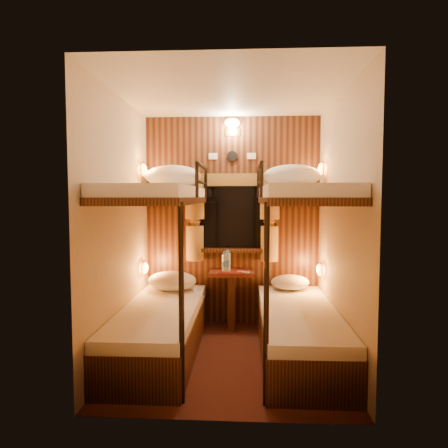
# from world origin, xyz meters

# --- Properties ---
(floor) EXTENTS (2.10, 2.10, 0.00)m
(floor) POSITION_xyz_m (0.00, 0.00, 0.00)
(floor) COLOR #38180F
(floor) RESTS_ON ground
(ceiling) EXTENTS (2.10, 2.10, 0.00)m
(ceiling) POSITION_xyz_m (0.00, 0.00, 2.40)
(ceiling) COLOR silver
(ceiling) RESTS_ON wall_back
(wall_back) EXTENTS (2.40, 0.00, 2.40)m
(wall_back) POSITION_xyz_m (0.00, 1.05, 1.20)
(wall_back) COLOR #C6B293
(wall_back) RESTS_ON floor
(wall_front) EXTENTS (2.40, 0.00, 2.40)m
(wall_front) POSITION_xyz_m (0.00, -1.05, 1.20)
(wall_front) COLOR #C6B293
(wall_front) RESTS_ON floor
(wall_left) EXTENTS (0.00, 2.40, 2.40)m
(wall_left) POSITION_xyz_m (-1.00, 0.00, 1.20)
(wall_left) COLOR #C6B293
(wall_left) RESTS_ON floor
(wall_right) EXTENTS (0.00, 2.40, 2.40)m
(wall_right) POSITION_xyz_m (1.00, 0.00, 1.20)
(wall_right) COLOR #C6B293
(wall_right) RESTS_ON floor
(back_panel) EXTENTS (2.00, 0.03, 2.40)m
(back_panel) POSITION_xyz_m (0.00, 1.04, 1.20)
(back_panel) COLOR black
(back_panel) RESTS_ON floor
(bunk_left) EXTENTS (0.72, 1.90, 1.82)m
(bunk_left) POSITION_xyz_m (-0.65, 0.07, 0.56)
(bunk_left) COLOR black
(bunk_left) RESTS_ON floor
(bunk_right) EXTENTS (0.72, 1.90, 1.82)m
(bunk_right) POSITION_xyz_m (0.65, 0.07, 0.56)
(bunk_right) COLOR black
(bunk_right) RESTS_ON floor
(window) EXTENTS (1.00, 0.12, 0.79)m
(window) POSITION_xyz_m (0.00, 1.00, 1.18)
(window) COLOR black
(window) RESTS_ON back_panel
(curtains) EXTENTS (1.10, 0.22, 1.00)m
(curtains) POSITION_xyz_m (0.00, 0.97, 1.26)
(curtains) COLOR olive
(curtains) RESTS_ON back_panel
(back_fixtures) EXTENTS (0.54, 0.09, 0.48)m
(back_fixtures) POSITION_xyz_m (0.00, 1.00, 2.25)
(back_fixtures) COLOR black
(back_fixtures) RESTS_ON back_panel
(reading_lamps) EXTENTS (2.00, 0.20, 1.25)m
(reading_lamps) POSITION_xyz_m (-0.00, 0.70, 1.24)
(reading_lamps) COLOR orange
(reading_lamps) RESTS_ON wall_left
(table) EXTENTS (0.50, 0.34, 0.66)m
(table) POSITION_xyz_m (0.00, 0.85, 0.41)
(table) COLOR #4F2312
(table) RESTS_ON floor
(bottle_left) EXTENTS (0.07, 0.07, 0.23)m
(bottle_left) POSITION_xyz_m (-0.08, 0.82, 0.75)
(bottle_left) COLOR #99BFE5
(bottle_left) RESTS_ON table
(bottle_right) EXTENTS (0.07, 0.07, 0.25)m
(bottle_right) POSITION_xyz_m (-0.05, 0.83, 0.76)
(bottle_right) COLOR #99BFE5
(bottle_right) RESTS_ON table
(sachet_a) EXTENTS (0.09, 0.07, 0.01)m
(sachet_a) POSITION_xyz_m (0.16, 0.78, 0.65)
(sachet_a) COLOR silver
(sachet_a) RESTS_ON table
(sachet_b) EXTENTS (0.07, 0.05, 0.01)m
(sachet_b) POSITION_xyz_m (0.10, 0.82, 0.65)
(sachet_b) COLOR silver
(sachet_b) RESTS_ON table
(pillow_lower_left) EXTENTS (0.53, 0.38, 0.21)m
(pillow_lower_left) POSITION_xyz_m (-0.65, 0.70, 0.56)
(pillow_lower_left) COLOR silver
(pillow_lower_left) RESTS_ON bunk_left
(pillow_lower_right) EXTENTS (0.42, 0.30, 0.17)m
(pillow_lower_right) POSITION_xyz_m (0.65, 0.80, 0.54)
(pillow_lower_right) COLOR silver
(pillow_lower_right) RESTS_ON bunk_right
(pillow_upper_left) EXTENTS (0.63, 0.45, 0.25)m
(pillow_upper_left) POSITION_xyz_m (-0.65, 0.81, 1.71)
(pillow_upper_left) COLOR silver
(pillow_upper_left) RESTS_ON bunk_left
(pillow_upper_right) EXTENTS (0.61, 0.44, 0.24)m
(pillow_upper_right) POSITION_xyz_m (0.65, 0.72, 1.71)
(pillow_upper_right) COLOR silver
(pillow_upper_right) RESTS_ON bunk_right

